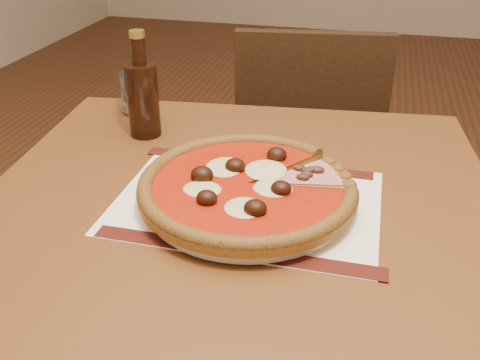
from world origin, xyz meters
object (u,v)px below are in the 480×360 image
object	(u,v)px
table	(237,257)
bottle	(143,96)
chair_far	(307,147)
plate	(247,196)
water_glass	(137,92)
pizza	(247,185)

from	to	relation	value
table	bottle	bearing A→B (deg)	139.42
chair_far	bottle	size ratio (longest dim) A/B	4.27
plate	table	bearing A→B (deg)	-156.63
plate	water_glass	bearing A→B (deg)	136.03
chair_far	pizza	world-z (taller)	chair_far
bottle	pizza	bearing A→B (deg)	-37.95
pizza	water_glass	bearing A→B (deg)	135.99
water_glass	bottle	distance (m)	0.13
chair_far	bottle	world-z (taller)	bottle
table	water_glass	distance (m)	0.45
table	water_glass	bearing A→B (deg)	133.99
plate	pizza	distance (m)	0.02
water_glass	table	bearing A→B (deg)	-46.01
chair_far	water_glass	world-z (taller)	chair_far
table	pizza	xyz separation A→B (m)	(0.01, 0.01, 0.13)
chair_far	plate	world-z (taller)	chair_far
table	bottle	world-z (taller)	bottle
table	water_glass	xyz separation A→B (m)	(-0.29, 0.30, 0.14)
plate	water_glass	distance (m)	0.43
table	pizza	distance (m)	0.13
pizza	bottle	size ratio (longest dim) A/B	1.66
pizza	water_glass	world-z (taller)	water_glass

